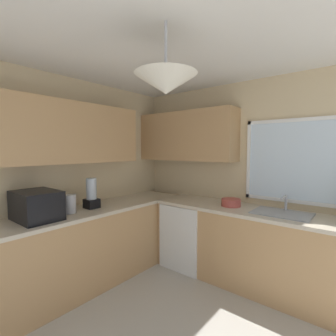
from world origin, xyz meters
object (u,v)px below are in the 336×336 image
blender_appliance (92,195)px  dishwasher (190,234)px  microwave (37,205)px  bowl (231,202)px  sink_assembly (282,213)px  kettle (70,204)px

blender_appliance → dishwasher: bearing=59.5°
microwave → bowl: bearing=54.9°
sink_assembly → blender_appliance: size_ratio=1.63×
sink_assembly → blender_appliance: blender_appliance is taller
kettle → dishwasher: bearing=65.5°
bowl → dishwasher: bearing=-177.1°
bowl → microwave: bearing=-125.1°
dishwasher → sink_assembly: size_ratio=1.48×
kettle → sink_assembly: size_ratio=0.35×
dishwasher → kettle: kettle is taller
dishwasher → kettle: bearing=-114.5°
microwave → kettle: (0.02, 0.34, -0.04)m
dishwasher → blender_appliance: blender_appliance is taller
microwave → kettle: microwave is taller
sink_assembly → bowl: bearing=-179.4°
dishwasher → bowl: bowl is taller
microwave → blender_appliance: 0.63m
kettle → microwave: bearing=-93.3°
sink_assembly → dishwasher: bearing=-178.2°
blender_appliance → sink_assembly: bearing=32.1°
sink_assembly → blender_appliance: bearing=-147.9°
dishwasher → blender_appliance: size_ratio=2.40×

